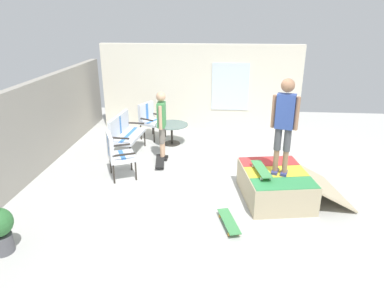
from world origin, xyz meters
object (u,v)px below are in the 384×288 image
object	(u,v)px
person_watching	(162,121)
person_skater	(285,120)
patio_chair_by_wall	(116,152)
skate_ramp	(276,185)
skateboard_on_ramp	(261,169)
patio_chair_near_house	(150,117)
skateboard_by_bench	(160,161)
skateboard_spare	(229,221)
patio_bench	(124,131)
patio_table	(172,130)

from	to	relation	value
person_watching	person_skater	bearing A→B (deg)	-125.59
person_watching	patio_chair_by_wall	bearing A→B (deg)	143.39
patio_chair_by_wall	person_skater	bearing A→B (deg)	-102.14
skate_ramp	skateboard_on_ramp	bearing A→B (deg)	109.80
patio_chair_near_house	person_skater	size ratio (longest dim) A/B	0.57
person_skater	person_watching	bearing A→B (deg)	54.41
skateboard_by_bench	skateboard_spare	distance (m)	2.94
person_watching	skateboard_spare	world-z (taller)	person_watching
patio_bench	person_skater	xyz separation A→B (m)	(-2.11, -3.57, 1.02)
patio_chair_by_wall	skate_ramp	bearing A→B (deg)	-100.61
patio_chair_by_wall	skateboard_spare	world-z (taller)	patio_chair_by_wall
patio_bench	skateboard_on_ramp	distance (m)	3.87
patio_chair_by_wall	patio_table	bearing A→B (deg)	-22.45
skate_ramp	skateboard_on_ramp	xyz separation A→B (m)	(-0.12, 0.33, 0.37)
person_watching	patio_chair_near_house	bearing A→B (deg)	21.80
skateboard_on_ramp	skate_ramp	bearing A→B (deg)	-70.20
person_skater	patio_chair_near_house	bearing A→B (deg)	43.17
patio_chair_by_wall	patio_table	distance (m)	2.36
patio_table	person_watching	world-z (taller)	person_watching
patio_chair_near_house	person_skater	distance (m)	4.74
patio_chair_near_house	skateboard_on_ramp	size ratio (longest dim) A/B	1.24
skate_ramp	person_watching	distance (m)	3.14
patio_chair_by_wall	person_skater	size ratio (longest dim) A/B	0.57
skate_ramp	patio_chair_by_wall	bearing A→B (deg)	79.39
skateboard_spare	person_watching	bearing A→B (deg)	29.93
skateboard_by_bench	skate_ramp	bearing A→B (deg)	-118.92
skateboard_spare	skateboard_on_ramp	distance (m)	1.25
patio_chair_by_wall	person_skater	world-z (taller)	person_skater
skate_ramp	person_skater	xyz separation A→B (m)	(-0.10, -0.01, 1.35)
skate_ramp	patio_chair_by_wall	distance (m)	3.42
patio_chair_near_house	patio_table	size ratio (longest dim) A/B	1.13
person_skater	skateboard_spare	world-z (taller)	person_skater
person_watching	person_skater	xyz separation A→B (m)	(-1.82, -2.55, 0.65)
person_skater	skateboard_spare	xyz separation A→B (m)	(-0.95, 0.95, -1.55)
patio_chair_near_house	person_watching	xyz separation A→B (m)	(-1.55, -0.62, 0.38)
patio_table	skateboard_by_bench	size ratio (longest dim) A/B	1.10
person_skater	skateboard_on_ramp	bearing A→B (deg)	93.67
patio_chair_by_wall	skateboard_spare	distance (m)	2.99
patio_chair_near_house	patio_chair_by_wall	xyz separation A→B (m)	(-2.65, 0.19, 0.00)
person_watching	skateboard_on_ramp	xyz separation A→B (m)	(-1.85, -2.20, -0.33)
patio_chair_near_house	patio_chair_by_wall	bearing A→B (deg)	175.80
skateboard_by_bench	skateboard_spare	world-z (taller)	same
person_watching	skateboard_on_ramp	size ratio (longest dim) A/B	2.07
person_skater	patio_chair_by_wall	bearing A→B (deg)	77.86
patio_table	skateboard_by_bench	world-z (taller)	patio_table
patio_chair_near_house	skateboard_spare	xyz separation A→B (m)	(-4.33, -2.22, -0.53)
skateboard_on_ramp	patio_chair_by_wall	bearing A→B (deg)	76.13
patio_bench	person_skater	size ratio (longest dim) A/B	0.72
skate_ramp	skateboard_by_bench	xyz separation A→B (m)	(1.41, 2.55, -0.20)
patio_bench	patio_chair_near_house	xyz separation A→B (m)	(1.27, -0.40, -0.00)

